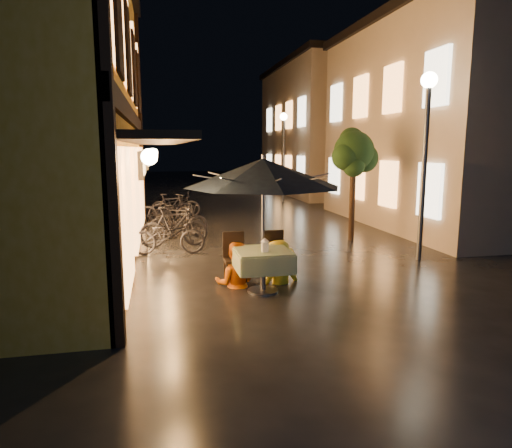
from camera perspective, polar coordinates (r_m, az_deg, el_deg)
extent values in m
plane|color=black|center=(8.30, 8.99, -8.74)|extent=(90.00, 90.00, 0.00)
cube|color=gold|center=(11.74, -26.89, 12.98)|extent=(4.50, 11.00, 7.00)
cube|color=black|center=(11.39, -15.38, 12.78)|extent=(0.12, 11.00, 0.35)
cube|color=black|center=(11.35, -12.34, 10.13)|extent=(1.20, 10.50, 0.12)
cube|color=#E49046|center=(8.12, -17.08, 23.51)|extent=(0.10, 0.90, 1.50)
cube|color=#E49046|center=(10.56, -15.85, 20.18)|extent=(0.10, 0.90, 1.50)
cube|color=#E49046|center=(13.02, -15.12, 18.10)|extent=(0.10, 0.90, 1.50)
cube|color=#E49046|center=(15.49, -14.62, 16.68)|extent=(0.10, 0.90, 1.50)
cube|color=#E49046|center=(7.95, -15.96, 0.60)|extent=(0.10, 2.20, 2.40)
cube|color=#E49046|center=(11.42, -14.81, 3.24)|extent=(0.10, 2.20, 2.40)
cube|color=#E49046|center=(14.90, -14.19, 4.65)|extent=(0.10, 2.20, 2.40)
cube|color=#B9A38D|center=(17.31, 25.30, 10.81)|extent=(7.00, 9.00, 6.50)
cube|color=black|center=(17.77, 26.13, 21.80)|extent=(7.30, 9.30, 0.30)
cube|color=#E49046|center=(12.61, 20.87, 3.95)|extent=(0.10, 1.00, 1.40)
cube|color=#E49046|center=(12.68, 21.64, 16.64)|extent=(0.10, 1.00, 1.40)
cube|color=#E49046|center=(14.50, 16.17, 4.83)|extent=(0.10, 1.00, 1.40)
cube|color=#E49046|center=(14.56, 16.69, 15.88)|extent=(0.10, 1.00, 1.40)
cube|color=#E49046|center=(16.46, 12.57, 5.49)|extent=(0.10, 1.00, 1.40)
cube|color=#E49046|center=(16.52, 12.93, 15.22)|extent=(0.10, 1.00, 1.40)
cube|color=#E49046|center=(18.48, 9.74, 5.99)|extent=(0.10, 1.00, 1.40)
cube|color=#E49046|center=(18.53, 9.98, 14.66)|extent=(0.10, 1.00, 1.40)
cube|color=#B9A38D|center=(27.40, 10.46, 11.24)|extent=(7.00, 10.00, 7.00)
cube|color=black|center=(27.77, 10.69, 18.78)|extent=(7.30, 10.30, 0.30)
cube|color=#E49046|center=(22.63, 5.60, 6.69)|extent=(0.10, 1.00, 1.40)
cube|color=#E49046|center=(22.67, 5.72, 13.78)|extent=(0.10, 1.00, 1.40)
cube|color=#E49046|center=(24.73, 4.06, 6.94)|extent=(0.10, 1.00, 1.40)
cube|color=#E49046|center=(24.77, 4.13, 13.43)|extent=(0.10, 1.00, 1.40)
cube|color=#E49046|center=(26.85, 2.75, 7.15)|extent=(0.10, 1.00, 1.40)
cube|color=#E49046|center=(26.88, 2.80, 13.12)|extent=(0.10, 1.00, 1.40)
cube|color=#E49046|center=(28.98, 1.64, 7.33)|extent=(0.10, 1.00, 1.40)
cube|color=#E49046|center=(29.01, 1.67, 12.86)|extent=(0.10, 1.00, 1.40)
cylinder|color=black|center=(13.05, 11.93, 2.76)|extent=(0.16, 0.16, 2.20)
sphere|color=black|center=(12.97, 12.14, 8.92)|extent=(1.10, 1.10, 1.10)
sphere|color=black|center=(13.21, 13.33, 8.01)|extent=(0.80, 0.80, 0.80)
sphere|color=black|center=(12.71, 11.15, 8.27)|extent=(0.76, 0.76, 0.76)
sphere|color=black|center=(13.26, 11.85, 10.23)|extent=(0.70, 0.70, 0.70)
sphere|color=black|center=(12.71, 12.12, 7.11)|extent=(0.60, 0.60, 0.60)
cylinder|color=#59595E|center=(11.05, 20.22, 5.90)|extent=(0.12, 0.12, 4.00)
sphere|color=#FFF0C2|center=(11.14, 20.85, 16.48)|extent=(0.36, 0.36, 0.36)
cylinder|color=#59595E|center=(22.15, 3.41, 7.95)|extent=(0.12, 0.12, 4.00)
sphere|color=#FFF0C2|center=(22.19, 3.47, 13.25)|extent=(0.36, 0.36, 0.36)
cylinder|color=#59595E|center=(8.27, 0.87, -6.08)|extent=(0.10, 0.10, 0.72)
cylinder|color=#59595E|center=(8.36, 0.86, -8.33)|extent=(0.56, 0.56, 0.04)
cube|color=#2D5E35|center=(8.17, 0.88, -3.45)|extent=(0.95, 0.95, 0.06)
cube|color=#2D5E35|center=(8.32, 4.07, -4.39)|extent=(0.04, 0.95, 0.33)
cube|color=#2D5E35|center=(8.12, -2.41, -4.73)|extent=(0.04, 0.95, 0.33)
cube|color=#2D5E35|center=(8.66, 0.17, -3.82)|extent=(0.95, 0.04, 0.33)
cube|color=#2D5E35|center=(7.76, 1.66, -5.40)|extent=(0.95, 0.04, 0.33)
cylinder|color=#59595E|center=(8.09, 0.88, -0.68)|extent=(0.05, 0.05, 2.30)
cone|color=black|center=(7.98, 0.90, 6.41)|extent=(2.78, 2.78, 0.50)
cylinder|color=#59595E|center=(7.97, 0.91, 8.20)|extent=(0.06, 0.06, 0.12)
cube|color=black|center=(8.79, -2.63, -4.54)|extent=(0.42, 0.42, 0.05)
cube|color=black|center=(8.91, -2.84, -2.69)|extent=(0.42, 0.04, 0.55)
cylinder|color=black|center=(8.65, -3.60, -6.39)|extent=(0.04, 0.04, 0.43)
cylinder|color=black|center=(8.70, -1.25, -6.27)|extent=(0.04, 0.04, 0.43)
cylinder|color=black|center=(8.99, -3.94, -5.78)|extent=(0.04, 0.04, 0.43)
cylinder|color=black|center=(9.05, -1.67, -5.66)|extent=(0.04, 0.04, 0.43)
cube|color=black|center=(8.95, 2.45, -4.29)|extent=(0.42, 0.42, 0.05)
cube|color=black|center=(9.07, 2.16, -2.48)|extent=(0.42, 0.04, 0.55)
cylinder|color=black|center=(8.79, 1.59, -6.11)|extent=(0.04, 0.04, 0.43)
cylinder|color=black|center=(8.88, 3.86, -5.97)|extent=(0.04, 0.04, 0.43)
cylinder|color=black|center=(9.13, 1.06, -5.52)|extent=(0.04, 0.04, 0.43)
cylinder|color=black|center=(9.22, 3.25, -5.39)|extent=(0.04, 0.04, 0.43)
cube|color=white|center=(8.00, 1.13, -2.85)|extent=(0.11, 0.11, 0.18)
cube|color=#FFD88C|center=(8.00, 1.13, -2.92)|extent=(0.07, 0.07, 0.12)
cone|color=white|center=(7.97, 1.13, -1.97)|extent=(0.16, 0.16, 0.07)
imported|color=#C15606|center=(8.58, -2.65, -2.41)|extent=(0.91, 0.77, 1.62)
imported|color=yellow|center=(8.75, 2.86, -2.19)|extent=(1.18, 0.88, 1.62)
imported|color=black|center=(11.34, -10.95, -1.42)|extent=(1.82, 0.73, 0.94)
imported|color=black|center=(12.14, -10.24, -0.36)|extent=(1.82, 0.66, 1.07)
imported|color=black|center=(13.27, -9.76, 0.28)|extent=(1.97, 1.25, 0.98)
imported|color=black|center=(13.93, -9.83, 0.55)|extent=(1.56, 0.87, 0.90)
imported|color=black|center=(15.68, -11.06, 1.69)|extent=(2.02, 1.17, 1.00)
imported|color=black|center=(16.33, -10.63, 2.02)|extent=(1.73, 1.14, 1.01)
imported|color=black|center=(17.48, -10.04, 2.44)|extent=(1.89, 0.83, 0.96)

